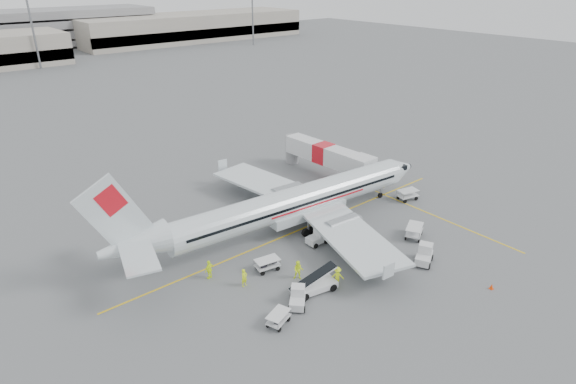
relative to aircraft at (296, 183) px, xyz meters
name	(u,v)px	position (x,y,z in m)	size (l,w,h in m)	color
ground	(300,230)	(-0.09, -0.81, -5.27)	(360.00, 360.00, 0.00)	#56595B
stripe_lead	(300,230)	(-0.09, -0.81, -5.26)	(44.00, 0.20, 0.01)	yellow
stripe_cross	(439,217)	(13.91, -8.81, -5.26)	(0.20, 20.00, 0.01)	yellow
terminal_east	(193,27)	(69.91, 144.19, -0.27)	(90.00, 26.00, 10.00)	gray
parking_garage	(63,26)	(24.91, 159.19, 1.73)	(62.00, 24.00, 14.00)	slate
mast_center	(32,28)	(4.91, 117.19, 5.73)	(3.20, 1.20, 22.00)	slate
mast_east	(253,14)	(79.91, 117.19, 5.73)	(3.20, 1.20, 22.00)	slate
aircraft	(296,183)	(0.00, 0.00, 0.00)	(38.20, 29.94, 10.53)	silver
jet_bridge	(323,160)	(12.61, 8.88, -3.10)	(3.10, 16.54, 4.34)	silver
belt_loader	(315,278)	(-6.29, -9.87, -3.86)	(5.20, 1.95, 2.82)	silver
tug_fore	(424,255)	(4.71, -13.30, -4.35)	(2.36, 1.35, 1.83)	silver
tug_mid	(317,236)	(-0.66, -4.10, -4.43)	(2.15, 1.23, 1.66)	silver
tug_aft	(297,298)	(-8.83, -10.49, -4.43)	(2.15, 1.23, 1.66)	silver
cart_loaded_a	(267,265)	(-7.48, -4.64, -4.68)	(2.26, 1.33, 1.18)	silver
cart_loaded_b	(278,319)	(-11.46, -11.22, -4.73)	(2.07, 1.22, 1.08)	silver
cart_empty_a	(414,232)	(8.06, -9.69, -4.60)	(2.56, 1.51, 1.34)	silver
cart_empty_b	(408,195)	(14.96, -3.58, -4.62)	(2.46, 1.46, 1.29)	silver
cone_nose	(401,166)	(22.64, 3.32, -4.93)	(0.41, 0.41, 0.66)	#F43C05
cone_port	(267,174)	(6.43, 13.47, -4.98)	(0.35, 0.35, 0.57)	#F43C05
cone_stbd	(492,286)	(5.89, -19.65, -4.99)	(0.33, 0.33, 0.54)	#F43C05
crew_a	(244,278)	(-10.56, -5.31, -4.40)	(0.63, 0.41, 1.73)	#C6E015
crew_b	(298,270)	(-6.19, -7.57, -4.34)	(0.90, 0.70, 1.86)	#C6E015
crew_c	(337,276)	(-4.11, -10.46, -4.37)	(1.16, 0.67, 1.80)	#C6E015
crew_d	(209,269)	(-12.30, -2.31, -4.33)	(1.09, 0.45, 1.86)	#C6E015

